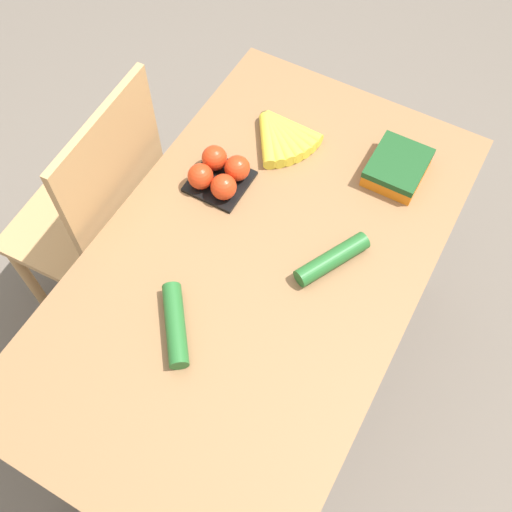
{
  "coord_description": "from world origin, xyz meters",
  "views": [
    {
      "loc": [
        -0.62,
        -0.35,
        1.99
      ],
      "look_at": [
        0.0,
        0.0,
        0.77
      ],
      "focal_mm": 42.0,
      "sensor_mm": 36.0,
      "label": 1
    }
  ],
  "objects": [
    {
      "name": "chair",
      "position": [
        0.03,
        0.55,
        0.5
      ],
      "size": [
        0.44,
        0.42,
        0.98
      ],
      "rotation": [
        0.0,
        0.0,
        3.19
      ],
      "color": "tan",
      "rests_on": "ground_plane"
    },
    {
      "name": "ground_plane",
      "position": [
        0.0,
        0.0,
        0.0
      ],
      "size": [
        12.0,
        12.0,
        0.0
      ],
      "primitive_type": "plane",
      "color": "#665B51"
    },
    {
      "name": "dining_table",
      "position": [
        0.0,
        0.0,
        0.63
      ],
      "size": [
        1.3,
        0.76,
        0.74
      ],
      "color": "olive",
      "rests_on": "ground_plane"
    },
    {
      "name": "carrot_bag",
      "position": [
        0.41,
        -0.19,
        0.77
      ],
      "size": [
        0.16,
        0.14,
        0.05
      ],
      "color": "orange",
      "rests_on": "dining_table"
    },
    {
      "name": "cucumber_near",
      "position": [
        -0.24,
        0.07,
        0.76
      ],
      "size": [
        0.18,
        0.16,
        0.04
      ],
      "color": "#236028",
      "rests_on": "dining_table"
    },
    {
      "name": "banana_bunch",
      "position": [
        0.37,
        0.13,
        0.76
      ],
      "size": [
        0.17,
        0.19,
        0.04
      ],
      "color": "brown",
      "rests_on": "dining_table"
    },
    {
      "name": "cucumber_far",
      "position": [
        0.08,
        -0.16,
        0.76
      ],
      "size": [
        0.19,
        0.13,
        0.04
      ],
      "color": "#236028",
      "rests_on": "dining_table"
    },
    {
      "name": "tomato_pack",
      "position": [
        0.16,
        0.2,
        0.78
      ],
      "size": [
        0.15,
        0.15,
        0.08
      ],
      "color": "black",
      "rests_on": "dining_table"
    }
  ]
}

